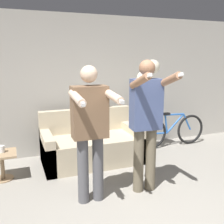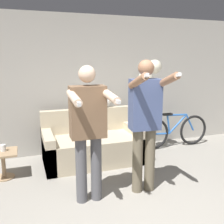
# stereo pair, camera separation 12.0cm
# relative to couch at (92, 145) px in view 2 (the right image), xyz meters

# --- Properties ---
(wall_back) EXTENTS (10.00, 0.05, 2.60)m
(wall_back) POSITION_rel_couch_xyz_m (0.15, 0.63, 1.01)
(wall_back) COLOR #B7B2A8
(wall_back) RESTS_ON ground_plane
(couch) EXTENTS (1.70, 0.89, 0.90)m
(couch) POSITION_rel_couch_xyz_m (0.00, 0.00, 0.00)
(couch) COLOR beige
(couch) RESTS_ON ground_plane
(person_left) EXTENTS (0.51, 0.68, 1.73)m
(person_left) POSITION_rel_couch_xyz_m (-0.38, -1.27, 0.71)
(person_left) COLOR #56565B
(person_left) RESTS_ON ground_plane
(person_right) EXTENTS (0.51, 0.68, 1.79)m
(person_right) POSITION_rel_couch_xyz_m (0.39, -1.27, 0.75)
(person_right) COLOR #6B604C
(person_right) RESTS_ON ground_plane
(cat) EXTENTS (0.45, 0.15, 0.18)m
(cat) POSITION_rel_couch_xyz_m (0.29, 0.34, 0.69)
(cat) COLOR silver
(cat) RESTS_ON couch
(floor_lamp) EXTENTS (0.44, 0.26, 1.78)m
(floor_lamp) POSITION_rel_couch_xyz_m (1.08, -0.03, 1.18)
(floor_lamp) COLOR black
(floor_lamp) RESTS_ON ground_plane
(side_table) EXTENTS (0.43, 0.43, 0.42)m
(side_table) POSITION_rel_couch_xyz_m (-1.46, -0.20, 0.01)
(side_table) COLOR #A38460
(side_table) RESTS_ON ground_plane
(cup) EXTENTS (0.08, 0.08, 0.10)m
(cup) POSITION_rel_couch_xyz_m (-1.45, -0.17, 0.18)
(cup) COLOR white
(cup) RESTS_ON side_table
(bicycle) EXTENTS (1.56, 0.07, 0.72)m
(bicycle) POSITION_rel_couch_xyz_m (1.78, 0.18, 0.04)
(bicycle) COLOR black
(bicycle) RESTS_ON ground_plane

